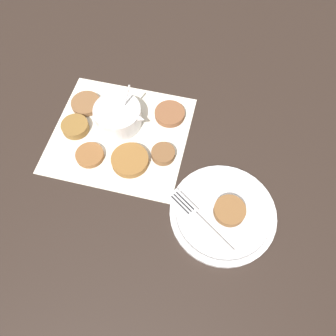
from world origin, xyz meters
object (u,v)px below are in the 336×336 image
(fritter_on_plate, at_px, (230,211))
(fork, at_px, (194,215))
(serving_plate, at_px, (223,213))
(sauce_bowl, at_px, (120,117))

(fritter_on_plate, xyz_separation_m, fork, (-0.07, -0.03, -0.01))
(serving_plate, xyz_separation_m, fork, (-0.06, -0.03, 0.01))
(serving_plate, distance_m, fritter_on_plate, 0.02)
(fritter_on_plate, height_order, fork, fritter_on_plate)
(serving_plate, bearing_deg, sauce_bowl, 155.08)
(fork, bearing_deg, fritter_on_plate, 25.74)
(serving_plate, relative_size, fritter_on_plate, 3.40)
(serving_plate, bearing_deg, fritter_on_plate, 13.98)
(fritter_on_plate, distance_m, fork, 0.08)
(serving_plate, relative_size, fork, 1.35)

